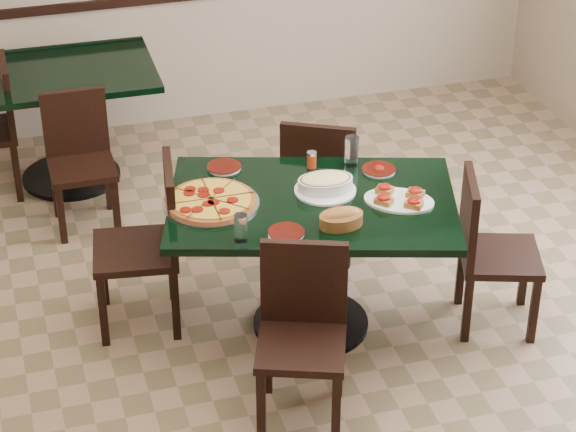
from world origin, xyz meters
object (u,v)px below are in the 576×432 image
object	(u,v)px
chair_far	(320,181)
pepperoni_pizza	(211,201)
back_table	(63,104)
lasagna_casserole	(325,183)
bread_basket	(341,218)
chair_near	(302,324)
main_table	(312,232)
bruschetta_platter	(399,198)
chair_left	(151,237)
back_chair_near	(80,153)
chair_right	(486,245)

from	to	relation	value
chair_far	pepperoni_pizza	size ratio (longest dim) A/B	1.85
chair_far	back_table	bearing A→B (deg)	-18.51
lasagna_casserole	bread_basket	xyz separation A→B (m)	(-0.03, -0.33, -0.01)
chair_near	main_table	bearing A→B (deg)	89.42
chair_far	bruschetta_platter	bearing A→B (deg)	128.86
lasagna_casserole	pepperoni_pizza	bearing A→B (deg)	179.28
chair_left	pepperoni_pizza	bearing A→B (deg)	65.83
back_chair_near	main_table	bearing A→B (deg)	-55.06
main_table	bruschetta_platter	bearing A→B (deg)	-1.83
lasagna_casserole	back_table	bearing A→B (deg)	123.05
bread_basket	bruschetta_platter	world-z (taller)	bread_basket
bruschetta_platter	back_chair_near	bearing A→B (deg)	163.62
chair_left	chair_near	bearing A→B (deg)	39.44
back_table	chair_left	xyz separation A→B (m)	(0.24, -1.66, -0.02)
pepperoni_pizza	lasagna_casserole	size ratio (longest dim) A/B	1.53
back_table	lasagna_casserole	distance (m)	2.18
lasagna_casserole	bread_basket	size ratio (longest dim) A/B	1.37
main_table	bruschetta_platter	world-z (taller)	bruschetta_platter
chair_far	back_chair_near	distance (m)	1.45
chair_near	bruschetta_platter	world-z (taller)	chair_near
back_table	chair_near	xyz separation A→B (m)	(0.77, -2.54, -0.05)
back_table	bruschetta_platter	distance (m)	2.52
back_table	back_chair_near	bearing A→B (deg)	-86.75
chair_far	chair_near	bearing A→B (deg)	96.50
back_table	bruschetta_platter	bearing A→B (deg)	-55.19
chair_right	bread_basket	size ratio (longest dim) A/B	3.79
chair_left	lasagna_casserole	size ratio (longest dim) A/B	2.95
main_table	bread_basket	world-z (taller)	bread_basket
main_table	pepperoni_pizza	distance (m)	0.53
chair_far	bread_basket	world-z (taller)	chair_far
back_table	chair_right	size ratio (longest dim) A/B	1.37
main_table	chair_left	world-z (taller)	chair_left
main_table	bruschetta_platter	size ratio (longest dim) A/B	3.81
lasagna_casserole	chair_far	bearing A→B (deg)	76.97
back_chair_near	chair_right	bearing A→B (deg)	-41.41
back_chair_near	bread_basket	xyz separation A→B (m)	(1.03, -1.67, 0.35)
back_table	chair_near	world-z (taller)	chair_near
lasagna_casserole	main_table	bearing A→B (deg)	-139.57
chair_far	bruschetta_platter	world-z (taller)	chair_far
chair_right	bruschetta_platter	distance (m)	0.55
main_table	bruschetta_platter	xyz separation A→B (m)	(0.40, -0.14, 0.21)
back_table	bruschetta_platter	xyz separation A→B (m)	(1.39, -2.08, 0.25)
chair_near	bruschetta_platter	distance (m)	0.84
back_table	chair_near	distance (m)	2.65
bread_basket	bruschetta_platter	xyz separation A→B (m)	(0.34, 0.13, -0.02)
lasagna_casserole	bruschetta_platter	bearing A→B (deg)	-29.91
chair_left	back_chair_near	bearing A→B (deg)	-160.75
chair_right	chair_far	bearing A→B (deg)	53.67
main_table	chair_near	distance (m)	0.64
main_table	chair_far	distance (m)	0.68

